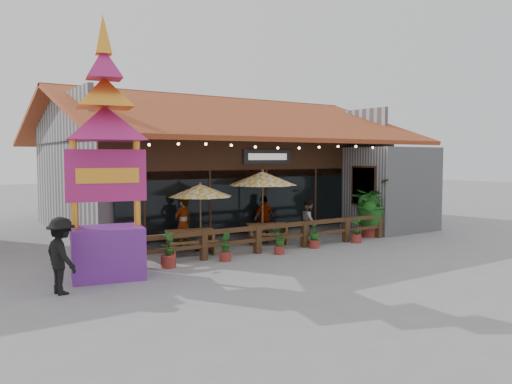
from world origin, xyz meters
TOP-DOWN VIEW (x-y plane):
  - ground at (0.00, 0.00)m, footprint 100.00×100.00m
  - restaurant_building at (0.26, 6.61)m, footprint 15.50×14.73m
  - patio_railing at (-2.25, -0.27)m, footprint 10.00×2.60m
  - umbrella_left at (-3.83, 0.99)m, footprint 2.69×2.69m
  - umbrella_right at (-1.25, 1.02)m, footprint 2.59×2.59m
  - picnic_table_left at (-4.32, 0.78)m, footprint 1.88×1.72m
  - picnic_table_right at (-1.10, 0.91)m, footprint 1.89×1.79m
  - thai_sign_tower at (-7.66, -1.10)m, footprint 3.21×3.21m
  - tropical_plant at (3.20, -0.10)m, footprint 2.13×2.02m
  - diner_a at (-4.34, 1.29)m, footprint 0.77×0.61m
  - diner_b at (0.17, 0.02)m, footprint 0.99×0.98m
  - diner_c at (-0.87, 1.47)m, footprint 1.06×0.59m
  - pedestrian at (-9.03, -2.03)m, footprint 0.88×1.27m
  - planter_a at (-5.83, -0.84)m, footprint 0.45×0.44m
  - planter_b at (-4.01, -0.99)m, footprint 0.36×0.38m
  - planter_c at (-1.99, -1.02)m, footprint 0.65×0.62m
  - planter_d at (-0.31, -0.81)m, footprint 0.46×0.46m
  - planter_e at (1.71, -0.84)m, footprint 0.38×0.38m

SIDE VIEW (x-z plane):
  - ground at x=0.00m, z-range 0.00..0.00m
  - planter_e at x=1.71m, z-range -0.07..0.85m
  - planter_b at x=-4.01m, z-range -0.04..0.84m
  - planter_d at x=-0.31m, z-range -0.02..0.86m
  - planter_a at x=-5.83m, z-range -0.09..0.98m
  - planter_c at x=-1.99m, z-range 0.05..0.89m
  - picnic_table_right at x=-1.10m, z-range 0.13..0.84m
  - picnic_table_left at x=-4.32m, z-range 0.13..0.90m
  - patio_railing at x=-2.25m, z-range 0.15..1.07m
  - diner_b at x=0.17m, z-range 0.00..1.61m
  - diner_c at x=-0.87m, z-range 0.00..1.72m
  - pedestrian at x=-9.03m, z-range 0.00..1.80m
  - diner_a at x=-4.34m, z-range 0.00..1.85m
  - tropical_plant at x=3.20m, z-range 0.17..2.49m
  - umbrella_left at x=-3.83m, z-range 0.87..3.22m
  - restaurant_building at x=0.26m, z-range -0.84..5.25m
  - umbrella_right at x=-1.25m, z-range 1.02..3.77m
  - thai_sign_tower at x=-7.66m, z-range 0.21..7.54m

